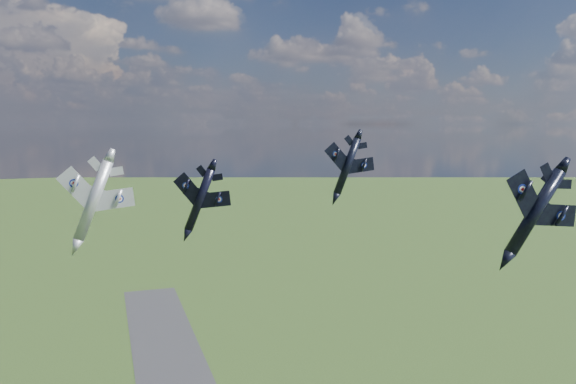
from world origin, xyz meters
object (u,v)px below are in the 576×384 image
object	(u,v)px
jet_high_navy	(347,166)
jet_lead_navy	(200,199)
jet_right_navy	(535,212)
jet_left_silver	(93,200)

from	to	relation	value
jet_high_navy	jet_lead_navy	bearing A→B (deg)	-160.42
jet_right_navy	jet_left_silver	size ratio (longest dim) A/B	1.01
jet_right_navy	jet_left_silver	xyz separation A→B (m)	(-51.73, 27.29, 0.15)
jet_right_navy	jet_high_navy	xyz separation A→B (m)	(-7.24, 40.01, 3.02)
jet_high_navy	jet_left_silver	size ratio (longest dim) A/B	0.93
jet_lead_navy	jet_high_navy	distance (m)	29.57
jet_high_navy	jet_left_silver	xyz separation A→B (m)	(-44.49, -12.72, -2.88)
jet_high_navy	jet_left_silver	distance (m)	46.37
jet_high_navy	jet_right_navy	bearing A→B (deg)	-72.92
jet_right_navy	jet_left_silver	bearing A→B (deg)	159.22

